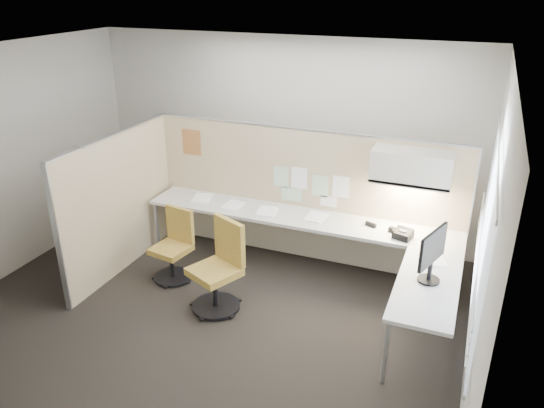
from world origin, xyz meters
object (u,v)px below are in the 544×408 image
at_px(desk, 320,234).
at_px(chair_left, 174,247).
at_px(phone, 402,234).
at_px(chair_right, 220,269).
at_px(monitor, 432,253).

bearing_deg(desk, chair_left, -158.61).
relative_size(desk, phone, 15.78).
xyz_separation_m(chair_right, phone, (1.82, 1.04, 0.30)).
bearing_deg(chair_right, desk, 74.51).
distance_m(desk, chair_left, 1.80).
bearing_deg(chair_left, phone, 23.65).
height_order(monitor, phone, monitor).
height_order(desk, chair_right, chair_right).
bearing_deg(monitor, desk, 77.34).
bearing_deg(desk, chair_right, -129.72).
xyz_separation_m(chair_left, phone, (2.64, 0.67, 0.37)).
bearing_deg(chair_right, monitor, 29.07).
bearing_deg(desk, monitor, -31.31).
bearing_deg(monitor, phone, 43.46).
bearing_deg(phone, desk, -162.88).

